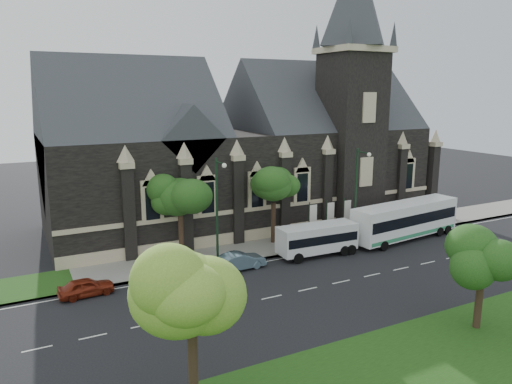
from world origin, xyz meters
TOP-DOWN VIEW (x-y plane):
  - ground at (0.00, 0.00)m, footprint 160.00×160.00m
  - sidewalk at (0.00, 9.50)m, footprint 80.00×5.00m
  - museum at (5.12, 18.78)m, footprint 40.00×17.70m
  - tree_park_near at (-11.77, -8.77)m, footprint 4.42×4.42m
  - tree_park_east at (6.18, -9.32)m, footprint 3.40×3.40m
  - tree_walk_right at (3.21, 10.71)m, footprint 4.08×4.08m
  - tree_walk_left at (-5.80, 10.70)m, footprint 3.91×3.91m
  - street_lamp_near at (10.00, 7.09)m, footprint 0.36×1.88m
  - street_lamp_mid at (-4.00, 7.09)m, footprint 0.36×1.88m
  - banner_flag_left at (6.29, 9.00)m, footprint 0.90×0.10m
  - banner_flag_center at (8.29, 9.00)m, footprint 0.90×0.10m
  - banner_flag_right at (10.29, 9.00)m, footprint 0.90×0.10m
  - tour_coach at (15.03, 5.85)m, footprint 12.57×3.98m
  - shuttle_bus at (4.79, 5.84)m, footprint 7.22×2.79m
  - box_trailer at (-6.60, 5.78)m, footprint 2.98×1.76m
  - sedan at (-2.67, 5.91)m, footprint 4.33×1.66m
  - car_far_red at (-14.45, 6.20)m, footprint 3.89×1.77m

SIDE VIEW (x-z plane):
  - ground at x=0.00m, z-range 0.00..0.00m
  - sidewalk at x=0.00m, z-range 0.00..0.15m
  - car_far_red at x=-14.45m, z-range 0.00..1.29m
  - sedan at x=-2.67m, z-range 0.00..1.41m
  - box_trailer at x=-6.60m, z-range 0.11..1.66m
  - shuttle_bus at x=4.79m, z-range 0.22..2.97m
  - tour_coach at x=15.03m, z-range 0.16..3.76m
  - banner_flag_left at x=6.29m, z-range 0.38..4.38m
  - banner_flag_center at x=8.29m, z-range 0.38..4.38m
  - banner_flag_right at x=10.29m, z-range 0.38..4.38m
  - tree_park_east at x=6.18m, z-range 1.48..7.76m
  - street_lamp_near at x=10.00m, z-range 0.61..9.61m
  - street_lamp_mid at x=-4.00m, z-range 0.61..9.61m
  - tree_walk_left at x=-5.80m, z-range 1.91..9.55m
  - tree_walk_right at x=3.21m, z-range 1.92..9.72m
  - tree_park_near at x=-11.77m, z-range 2.14..10.70m
  - museum at x=5.12m, z-range -6.78..23.12m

